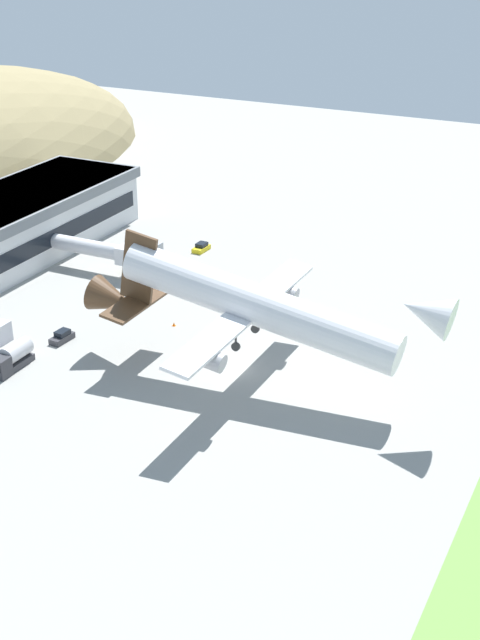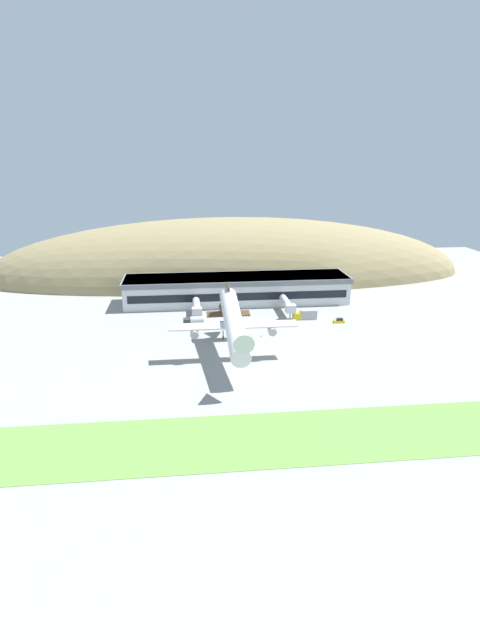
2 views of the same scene
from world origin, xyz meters
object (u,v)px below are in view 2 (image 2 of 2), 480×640
at_px(fuel_truck, 194,322).
at_px(traffic_cone_0, 261,336).
at_px(service_car_0, 339,321).
at_px(jetway_0, 197,307).
at_px(service_car_1, 223,324).
at_px(cargo_airplane, 233,323).
at_px(box_truck, 305,315).
at_px(jetway_1, 287,304).
at_px(terminal_building, 237,288).

xyz_separation_m(fuel_truck, traffic_cone_0, (20.81, -12.71, -1.30)).
relative_size(service_car_0, traffic_cone_0, 6.42).
distance_m(jetway_0, service_car_1, 13.46).
xyz_separation_m(jetway_0, cargo_airplane, (9.22, -39.07, 6.96)).
height_order(fuel_truck, box_truck, fuel_truck).
xyz_separation_m(cargo_airplane, traffic_cone_0, (10.42, 17.45, -10.68)).
bearing_deg(cargo_airplane, traffic_cone_0, 59.16).
relative_size(cargo_airplane, service_car_1, 12.62).
height_order(cargo_airplane, service_car_0, cargo_airplane).
bearing_deg(jetway_0, box_truck, -8.54).
xyz_separation_m(jetway_1, box_truck, (5.32, -5.73, -2.45)).
distance_m(jetway_0, service_car_0, 49.76).
bearing_deg(service_car_1, box_truck, 8.34).
height_order(service_car_0, service_car_1, service_car_1).
xyz_separation_m(fuel_truck, box_truck, (38.90, 3.24, -0.04)).
bearing_deg(fuel_truck, service_car_1, -6.31).
bearing_deg(cargo_airplane, service_car_0, 35.98).
height_order(jetway_1, service_car_0, jetway_1).
bearing_deg(service_car_0, cargo_airplane, -144.02).
bearing_deg(service_car_1, traffic_cone_0, -46.02).
bearing_deg(jetway_0, service_car_1, -49.89).
xyz_separation_m(jetway_0, service_car_1, (8.40, -9.97, -3.34)).
bearing_deg(jetway_1, traffic_cone_0, -120.51).
distance_m(jetway_0, cargo_airplane, 40.74).
xyz_separation_m(service_car_1, traffic_cone_0, (11.24, -11.65, -0.37)).
distance_m(service_car_1, box_truck, 29.66).
height_order(cargo_airplane, fuel_truck, cargo_airplane).
bearing_deg(service_car_0, terminal_building, 138.91).
bearing_deg(service_car_1, cargo_airplane, -88.37).
xyz_separation_m(cargo_airplane, box_truck, (28.51, 33.40, -9.41)).
bearing_deg(fuel_truck, service_car_0, -1.88).
distance_m(fuel_truck, box_truck, 39.04).
bearing_deg(cargo_airplane, fuel_truck, 109.01).
bearing_deg(fuel_truck, jetway_1, 14.96).
bearing_deg(jetway_1, terminal_building, 132.76).
relative_size(terminal_building, jetway_0, 5.37).
xyz_separation_m(jetway_0, service_car_0, (48.51, -10.55, -3.39)).
relative_size(jetway_0, service_car_1, 4.15).
height_order(jetway_0, jetway_1, same).
xyz_separation_m(terminal_building, box_truck, (21.68, -23.43, -4.32)).
relative_size(jetway_0, cargo_airplane, 0.33).
height_order(cargo_airplane, traffic_cone_0, cargo_airplane).
bearing_deg(fuel_truck, box_truck, 4.77).
distance_m(service_car_1, fuel_truck, 9.67).
distance_m(service_car_0, fuel_truck, 49.71).
bearing_deg(terminal_building, jetway_1, -47.24).
relative_size(cargo_airplane, traffic_cone_0, 84.40).
distance_m(jetway_0, traffic_cone_0, 29.44).
xyz_separation_m(terminal_building, service_car_1, (-7.65, -27.73, -5.21)).
bearing_deg(traffic_cone_0, service_car_0, 20.98).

